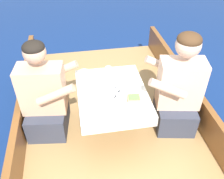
{
  "coord_description": "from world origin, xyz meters",
  "views": [
    {
      "loc": [
        -0.3,
        -1.8,
        2.12
      ],
      "look_at": [
        0.0,
        -0.04,
        0.71
      ],
      "focal_mm": 40.0,
      "sensor_mm": 36.0,
      "label": 1
    }
  ],
  "objects_px": {
    "sandwich": "(134,99)",
    "person_starboard": "(178,91)",
    "coffee_cup_starboard": "(118,80)",
    "person_port": "(45,98)",
    "coffee_cup_port": "(110,109)",
    "tin_can": "(108,69)",
    "coffee_cup_center": "(95,100)"
  },
  "relations": [
    {
      "from": "sandwich",
      "to": "person_starboard",
      "type": "bearing_deg",
      "value": 12.77
    },
    {
      "from": "sandwich",
      "to": "coffee_cup_starboard",
      "type": "relative_size",
      "value": 1.22
    },
    {
      "from": "person_port",
      "to": "sandwich",
      "type": "height_order",
      "value": "person_port"
    },
    {
      "from": "coffee_cup_port",
      "to": "tin_can",
      "type": "height_order",
      "value": "tin_can"
    },
    {
      "from": "person_port",
      "to": "coffee_cup_port",
      "type": "xyz_separation_m",
      "value": [
        0.55,
        -0.33,
        0.08
      ]
    },
    {
      "from": "person_port",
      "to": "coffee_cup_center",
      "type": "relative_size",
      "value": 10.93
    },
    {
      "from": "person_starboard",
      "to": "coffee_cup_port",
      "type": "distance_m",
      "value": 0.71
    },
    {
      "from": "person_port",
      "to": "sandwich",
      "type": "bearing_deg",
      "value": -10.28
    },
    {
      "from": "coffee_cup_center",
      "to": "coffee_cup_port",
      "type": "bearing_deg",
      "value": -49.3
    },
    {
      "from": "coffee_cup_port",
      "to": "coffee_cup_starboard",
      "type": "distance_m",
      "value": 0.4
    },
    {
      "from": "person_port",
      "to": "coffee_cup_starboard",
      "type": "distance_m",
      "value": 0.7
    },
    {
      "from": "person_starboard",
      "to": "coffee_cup_port",
      "type": "xyz_separation_m",
      "value": [
        -0.68,
        -0.19,
        0.05
      ]
    },
    {
      "from": "coffee_cup_port",
      "to": "person_port",
      "type": "bearing_deg",
      "value": 149.08
    },
    {
      "from": "person_starboard",
      "to": "coffee_cup_center",
      "type": "distance_m",
      "value": 0.79
    },
    {
      "from": "sandwich",
      "to": "coffee_cup_center",
      "type": "distance_m",
      "value": 0.34
    },
    {
      "from": "person_starboard",
      "to": "coffee_cup_port",
      "type": "relative_size",
      "value": 9.71
    },
    {
      "from": "coffee_cup_port",
      "to": "person_starboard",
      "type": "bearing_deg",
      "value": 15.53
    },
    {
      "from": "person_port",
      "to": "coffee_cup_port",
      "type": "bearing_deg",
      "value": -23.69
    },
    {
      "from": "coffee_cup_starboard",
      "to": "person_starboard",
      "type": "bearing_deg",
      "value": -18.89
    },
    {
      "from": "person_starboard",
      "to": "sandwich",
      "type": "distance_m",
      "value": 0.47
    },
    {
      "from": "person_starboard",
      "to": "coffee_cup_center",
      "type": "relative_size",
      "value": 11.39
    },
    {
      "from": "sandwich",
      "to": "tin_can",
      "type": "height_order",
      "value": "sandwich"
    },
    {
      "from": "sandwich",
      "to": "tin_can",
      "type": "bearing_deg",
      "value": 106.47
    },
    {
      "from": "sandwich",
      "to": "coffee_cup_center",
      "type": "relative_size",
      "value": 1.37
    },
    {
      "from": "person_port",
      "to": "coffee_cup_starboard",
      "type": "xyz_separation_m",
      "value": [
        0.69,
        0.04,
        0.09
      ]
    },
    {
      "from": "person_starboard",
      "to": "sandwich",
      "type": "bearing_deg",
      "value": 23.45
    },
    {
      "from": "sandwich",
      "to": "coffee_cup_port",
      "type": "distance_m",
      "value": 0.24
    },
    {
      "from": "sandwich",
      "to": "coffee_cup_starboard",
      "type": "height_order",
      "value": "coffee_cup_starboard"
    },
    {
      "from": "person_starboard",
      "to": "tin_can",
      "type": "relative_size",
      "value": 14.97
    },
    {
      "from": "person_port",
      "to": "person_starboard",
      "type": "height_order",
      "value": "person_starboard"
    },
    {
      "from": "sandwich",
      "to": "coffee_cup_starboard",
      "type": "distance_m",
      "value": 0.3
    },
    {
      "from": "coffee_cup_starboard",
      "to": "coffee_cup_center",
      "type": "bearing_deg",
      "value": -134.46
    }
  ]
}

